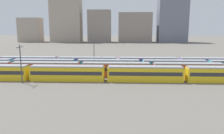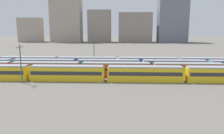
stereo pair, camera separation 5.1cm
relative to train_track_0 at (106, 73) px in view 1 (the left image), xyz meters
name	(u,v)px [view 1 (the left image)]	position (x,y,z in m)	size (l,w,h in m)	color
ground_plane	(11,73)	(-27.77, 7.80, -1.90)	(600.00, 600.00, 0.00)	#666059
train_track_0	(106,73)	(0.00, 0.00, 0.00)	(74.70, 3.06, 3.75)	yellow
train_track_1	(152,70)	(11.79, 5.20, 0.00)	(112.50, 3.06, 3.75)	#BC4C38
train_track_2	(141,66)	(9.44, 10.40, 0.00)	(112.50, 3.06, 3.75)	teal
train_track_3	(178,63)	(21.43, 15.60, 0.00)	(112.50, 3.06, 3.75)	#6B429E
catenary_pole_0	(21,62)	(-19.51, -2.94, 3.14)	(0.24, 3.20, 9.03)	#4C4C51
catenary_pole_1	(94,51)	(-5.16, 18.52, 3.36)	(0.24, 3.20, 9.46)	#4C4C51
distant_building_0	(31,30)	(-78.16, 143.80, 8.77)	(19.22, 13.38, 21.35)	#A89989
distant_building_1	(66,20)	(-45.28, 143.80, 17.91)	(26.65, 14.59, 39.64)	#A89989
distant_building_2	(100,26)	(-15.73, 143.80, 12.04)	(19.96, 12.86, 27.89)	gray
distant_building_3	(135,28)	(15.60, 143.80, 10.87)	(28.74, 15.19, 25.55)	gray
distant_building_4	(172,21)	(47.87, 143.80, 16.50)	(24.71, 15.87, 36.82)	slate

